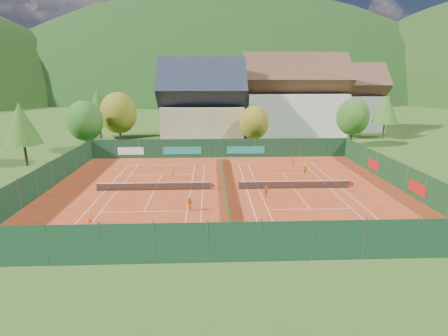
% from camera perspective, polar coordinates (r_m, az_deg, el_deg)
% --- Properties ---
extents(ground, '(600.00, 600.00, 0.00)m').
position_cam_1_polar(ground, '(39.86, 0.11, -3.55)').
color(ground, '#2D4F18').
rests_on(ground, ground).
extents(clay_pad, '(40.00, 32.00, 0.01)m').
position_cam_1_polar(clay_pad, '(39.85, 0.11, -3.51)').
color(clay_pad, '#A63718').
rests_on(clay_pad, ground).
extents(court_markings_left, '(11.03, 23.83, 0.00)m').
position_cam_1_polar(court_markings_left, '(40.33, -11.34, -3.58)').
color(court_markings_left, white).
rests_on(court_markings_left, ground).
extents(court_markings_right, '(11.03, 23.83, 0.00)m').
position_cam_1_polar(court_markings_right, '(40.96, 11.39, -3.29)').
color(court_markings_right, white).
rests_on(court_markings_right, ground).
extents(tennis_net_left, '(13.30, 0.10, 1.02)m').
position_cam_1_polar(tennis_net_left, '(40.16, -11.16, -2.91)').
color(tennis_net_left, '#59595B').
rests_on(tennis_net_left, ground).
extents(tennis_net_right, '(13.30, 0.10, 1.02)m').
position_cam_1_polar(tennis_net_right, '(40.84, 11.63, -2.63)').
color(tennis_net_right, '#59595B').
rests_on(tennis_net_right, ground).
extents(court_divider, '(0.03, 28.80, 1.00)m').
position_cam_1_polar(court_divider, '(39.70, 0.12, -2.83)').
color(court_divider, '#163D1F').
rests_on(court_divider, ground).
extents(fence_north, '(40.00, 0.10, 3.00)m').
position_cam_1_polar(fence_north, '(54.93, -1.06, 3.20)').
color(fence_north, '#13341E').
rests_on(fence_north, ground).
extents(fence_south, '(40.00, 0.04, 3.00)m').
position_cam_1_polar(fence_south, '(24.49, 1.72, -12.02)').
color(fence_south, '#143721').
rests_on(fence_south, ground).
extents(fence_west, '(0.04, 32.00, 3.00)m').
position_cam_1_polar(fence_west, '(43.47, -27.26, -1.58)').
color(fence_west, '#143720').
rests_on(fence_west, ground).
extents(fence_east, '(0.09, 32.00, 3.00)m').
position_cam_1_polar(fence_east, '(44.95, 26.51, -1.01)').
color(fence_east, '#133418').
rests_on(fence_east, ground).
extents(chalet, '(16.20, 12.00, 16.00)m').
position_cam_1_polar(chalet, '(68.06, -3.52, 9.83)').
color(chalet, beige).
rests_on(chalet, ground).
extents(hotel_block_a, '(21.60, 11.00, 17.25)m').
position_cam_1_polar(hotel_block_a, '(76.03, 11.29, 10.68)').
color(hotel_block_a, silver).
rests_on(hotel_block_a, ground).
extents(hotel_block_b, '(17.28, 10.00, 15.50)m').
position_cam_1_polar(hotel_block_b, '(87.88, 19.10, 10.19)').
color(hotel_block_b, silver).
rests_on(hotel_block_b, ground).
extents(tree_west_front, '(5.72, 5.72, 8.69)m').
position_cam_1_polar(tree_west_front, '(61.70, -21.76, 7.14)').
color(tree_west_front, '#472D19').
rests_on(tree_west_front, ground).
extents(tree_west_mid, '(6.44, 6.44, 9.78)m').
position_cam_1_polar(tree_west_mid, '(66.18, -16.83, 8.60)').
color(tree_west_mid, '#402917').
rests_on(tree_west_mid, ground).
extents(tree_west_back, '(5.60, 5.60, 10.00)m').
position_cam_1_polar(tree_west_back, '(75.43, -19.85, 9.57)').
color(tree_west_back, '#453118').
rests_on(tree_west_back, ground).
extents(tree_center, '(5.01, 5.01, 7.60)m').
position_cam_1_polar(tree_center, '(60.78, 4.95, 7.39)').
color(tree_center, '#463019').
rests_on(tree_center, ground).
extents(tree_east_front, '(5.72, 5.72, 8.69)m').
position_cam_1_polar(tree_east_front, '(67.26, 20.29, 7.83)').
color(tree_east_front, '#462A19').
rests_on(tree_east_front, ground).
extents(tree_east_mid, '(5.04, 5.04, 9.00)m').
position_cam_1_polar(tree_east_mid, '(78.61, 24.95, 8.76)').
color(tree_east_mid, '#472B19').
rests_on(tree_east_mid, ground).
extents(tree_west_side, '(5.04, 5.04, 9.00)m').
position_cam_1_polar(tree_west_side, '(56.73, -30.21, 6.28)').
color(tree_west_side, '#422B17').
rests_on(tree_west_side, ground).
extents(tree_east_back, '(7.15, 7.15, 10.86)m').
position_cam_1_polar(tree_east_back, '(82.74, 17.48, 10.16)').
color(tree_east_back, '#472C19').
rests_on(tree_east_back, ground).
extents(mountain_backdrop, '(820.00, 530.00, 242.00)m').
position_cam_1_polar(mountain_backdrop, '(277.88, 3.99, 4.00)').
color(mountain_backdrop, black).
rests_on(mountain_backdrop, ground).
extents(ball_hopper, '(0.34, 0.34, 0.80)m').
position_cam_1_polar(ball_hopper, '(32.59, 25.63, -8.31)').
color(ball_hopper, slate).
rests_on(ball_hopper, ground).
extents(loose_ball_0, '(0.07, 0.07, 0.07)m').
position_cam_1_polar(loose_ball_0, '(36.80, -9.43, -5.26)').
color(loose_ball_0, '#CCD833').
rests_on(loose_ball_0, ground).
extents(loose_ball_1, '(0.07, 0.07, 0.07)m').
position_cam_1_polar(loose_ball_1, '(32.38, 4.30, -7.96)').
color(loose_ball_1, '#CCD833').
rests_on(loose_ball_1, ground).
extents(player_left_near, '(0.46, 0.33, 1.20)m').
position_cam_1_polar(player_left_near, '(32.57, -21.00, -7.74)').
color(player_left_near, orange).
rests_on(player_left_near, ground).
extents(player_left_mid, '(0.70, 0.56, 1.39)m').
position_cam_1_polar(player_left_mid, '(33.52, -5.58, -5.96)').
color(player_left_mid, orange).
rests_on(player_left_mid, ground).
extents(player_left_far, '(1.00, 0.78, 1.36)m').
position_cam_1_polar(player_left_far, '(44.23, -8.35, -0.89)').
color(player_left_far, orange).
rests_on(player_left_far, ground).
extents(player_right_near, '(0.81, 0.66, 1.29)m').
position_cam_1_polar(player_right_near, '(37.31, 6.87, -3.89)').
color(player_right_near, orange).
rests_on(player_right_near, ground).
extents(player_right_far_a, '(0.69, 0.64, 1.18)m').
position_cam_1_polar(player_right_far_a, '(51.74, 11.18, 1.19)').
color(player_right_far_a, '#E45714').
rests_on(player_right_far_a, ground).
extents(player_right_far_b, '(1.10, 1.10, 1.27)m').
position_cam_1_polar(player_right_far_b, '(46.74, 13.08, -0.32)').
color(player_right_far_b, orange).
rests_on(player_right_far_b, ground).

